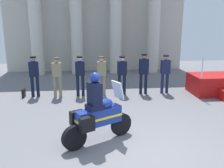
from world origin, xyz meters
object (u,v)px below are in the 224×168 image
object	(u,v)px
officer_in_row_2	(80,73)
officer_in_row_5	(144,71)
officer_in_row_3	(101,73)
officer_in_row_6	(165,71)
motorcycle_with_rider	(97,114)
officer_in_row_4	(122,72)
officer_in_row_1	(57,74)
briefcase_on_ground	(24,93)
officer_in_row_0	(34,73)

from	to	relation	value
officer_in_row_2	officer_in_row_5	bearing A→B (deg)	176.37
officer_in_row_3	officer_in_row_6	world-z (taller)	officer_in_row_6
motorcycle_with_rider	officer_in_row_4	bearing A→B (deg)	44.71
officer_in_row_4	officer_in_row_6	distance (m)	1.91
officer_in_row_1	officer_in_row_6	bearing A→B (deg)	176.04
officer_in_row_1	officer_in_row_2	size ratio (longest dim) A/B	0.97
officer_in_row_4	officer_in_row_3	bearing A→B (deg)	-6.90
officer_in_row_6	briefcase_on_ground	bearing A→B (deg)	-5.41
officer_in_row_0	officer_in_row_6	bearing A→B (deg)	174.57
officer_in_row_4	officer_in_row_5	bearing A→B (deg)	174.70
officer_in_row_1	officer_in_row_5	bearing A→B (deg)	176.21
officer_in_row_1	briefcase_on_ground	world-z (taller)	officer_in_row_1
officer_in_row_3	briefcase_on_ground	xyz separation A→B (m)	(-3.29, -0.01, -0.80)
officer_in_row_0	motorcycle_with_rider	world-z (taller)	motorcycle_with_rider
officer_in_row_2	officer_in_row_4	size ratio (longest dim) A/B	1.02
officer_in_row_0	briefcase_on_ground	xyz separation A→B (m)	(-0.49, -0.00, -0.83)
officer_in_row_3	officer_in_row_6	xyz separation A→B (m)	(2.79, -0.01, 0.02)
motorcycle_with_rider	officer_in_row_5	bearing A→B (deg)	34.05
officer_in_row_1	officer_in_row_3	world-z (taller)	same
officer_in_row_4	officer_in_row_5	distance (m)	0.95
officer_in_row_3	officer_in_row_4	world-z (taller)	officer_in_row_4
officer_in_row_1	officer_in_row_4	xyz separation A→B (m)	(2.74, 0.10, 0.00)
officer_in_row_5	motorcycle_with_rider	size ratio (longest dim) A/B	0.93
officer_in_row_5	briefcase_on_ground	distance (m)	5.19
officer_in_row_1	officer_in_row_6	distance (m)	4.65
officer_in_row_5	officer_in_row_6	size ratio (longest dim) A/B	1.04
officer_in_row_3	officer_in_row_4	size ratio (longest dim) A/B	1.00
officer_in_row_6	motorcycle_with_rider	size ratio (longest dim) A/B	0.89
officer_in_row_6	officer_in_row_0	bearing A→B (deg)	-5.43
briefcase_on_ground	officer_in_row_0	bearing A→B (deg)	0.21
officer_in_row_1	officer_in_row_0	bearing A→B (deg)	-12.60
officer_in_row_2	officer_in_row_3	world-z (taller)	officer_in_row_2
officer_in_row_1	briefcase_on_ground	xyz separation A→B (m)	(-1.44, 0.12, -0.80)
officer_in_row_1	motorcycle_with_rider	distance (m)	4.53
officer_in_row_5	officer_in_row_3	bearing A→B (deg)	-6.07
officer_in_row_2	officer_in_row_1	bearing A→B (deg)	-4.23
motorcycle_with_rider	briefcase_on_ground	bearing A→B (deg)	94.29
officer_in_row_5	officer_in_row_4	bearing A→B (deg)	-5.30
officer_in_row_1	officer_in_row_3	bearing A→B (deg)	178.47
officer_in_row_4	officer_in_row_5	world-z (taller)	officer_in_row_5
officer_in_row_4	briefcase_on_ground	distance (m)	4.25
officer_in_row_0	officer_in_row_4	world-z (taller)	officer_in_row_0
officer_in_row_4	motorcycle_with_rider	distance (m)	4.57
officer_in_row_3	officer_in_row_2	bearing A→B (deg)	1.29
officer_in_row_6	officer_in_row_4	bearing A→B (deg)	-4.96
officer_in_row_0	officer_in_row_1	xyz separation A→B (m)	(0.95, -0.12, -0.03)
officer_in_row_1	officer_in_row_4	bearing A→B (deg)	176.74
officer_in_row_3	officer_in_row_0	bearing A→B (deg)	-5.28
officer_in_row_2	motorcycle_with_rider	bearing A→B (deg)	91.48
officer_in_row_0	officer_in_row_2	bearing A→B (deg)	171.58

